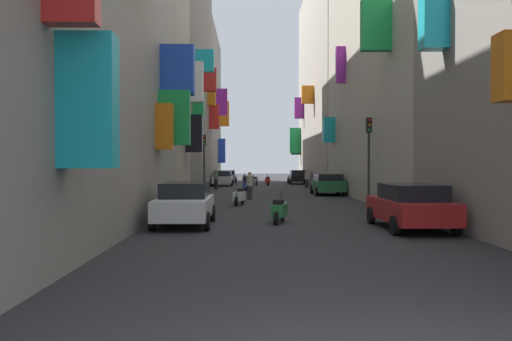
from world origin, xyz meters
TOP-DOWN VIEW (x-y plane):
  - ground_plane at (0.00, 30.00)m, footprint 140.00×140.00m
  - building_left_mid_b at (-7.99, 23.04)m, footprint 7.11×5.75m
  - building_left_mid_c at (-7.99, 35.09)m, footprint 7.23×18.35m
  - building_left_far at (-7.99, 52.13)m, footprint 7.35×15.74m
  - building_right_mid_a at (8.00, 25.67)m, footprint 7.35×21.03m
  - building_right_mid_c at (7.99, 48.28)m, footprint 7.36×23.45m
  - parked_car_silver at (-3.94, 43.56)m, footprint 2.01×4.00m
  - parked_car_green at (3.95, 29.74)m, footprint 2.03×4.07m
  - parked_car_white at (-3.68, 12.92)m, footprint 1.92×3.92m
  - parked_car_black at (3.65, 47.71)m, footprint 1.89×4.33m
  - parked_car_grey at (-3.80, 52.02)m, footprint 1.99×4.30m
  - parked_car_red at (3.81, 11.81)m, footprint 2.02×4.35m
  - scooter_black at (-1.89, 50.59)m, footprint 0.45×1.96m
  - scooter_silver at (-0.88, 44.55)m, footprint 0.71×1.82m
  - scooter_red at (0.39, 44.17)m, footprint 0.49×1.80m
  - scooter_green at (-0.36, 13.69)m, footprint 0.69×1.90m
  - scooter_blue at (-1.63, 34.20)m, footprint 0.56×1.80m
  - scooter_white at (-1.94, 21.43)m, footprint 0.67×1.98m
  - pedestrian_crossing at (-1.40, 25.44)m, footprint 0.44×0.44m
  - pedestrian_near_left at (-4.17, 37.34)m, footprint 0.44×0.44m
  - pedestrian_near_right at (3.66, 39.63)m, footprint 0.41×0.41m
  - traffic_light_near_corner at (-4.59, 30.94)m, footprint 0.26×0.34m
  - traffic_light_far_corner at (4.60, 20.80)m, footprint 0.26×0.34m

SIDE VIEW (x-z plane):
  - ground_plane at x=0.00m, z-range 0.00..0.00m
  - scooter_red at x=0.39m, z-range -0.10..1.03m
  - scooter_blue at x=-1.63m, z-range -0.10..1.03m
  - scooter_silver at x=-0.88m, z-range -0.10..1.03m
  - scooter_green at x=-0.36m, z-range -0.10..1.03m
  - scooter_black at x=-1.89m, z-range -0.10..1.03m
  - scooter_white at x=-1.94m, z-range -0.10..1.03m
  - parked_car_grey at x=-3.80m, z-range 0.05..1.41m
  - parked_car_silver at x=-3.94m, z-range 0.04..1.47m
  - parked_car_black at x=3.65m, z-range 0.03..1.48m
  - parked_car_green at x=3.95m, z-range 0.05..1.48m
  - pedestrian_near_right at x=3.66m, z-range -0.01..1.56m
  - parked_car_white at x=-3.68m, z-range 0.04..1.52m
  - parked_car_red at x=3.81m, z-range 0.04..1.52m
  - pedestrian_crossing at x=-1.40m, z-range -0.01..1.64m
  - pedestrian_near_left at x=-4.17m, z-range 0.00..1.71m
  - traffic_light_near_corner at x=-4.59m, z-range 0.76..4.90m
  - traffic_light_far_corner at x=4.60m, z-range 0.79..5.25m
  - building_left_far at x=-7.99m, z-range 0.00..16.68m
  - building_right_mid_a at x=8.00m, z-range 0.00..17.85m
  - building_left_mid_c at x=-7.99m, z-range -0.01..20.60m
  - building_left_mid_b at x=-7.99m, z-range -0.02..21.13m
  - building_right_mid_c at x=7.99m, z-range -0.01..21.39m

